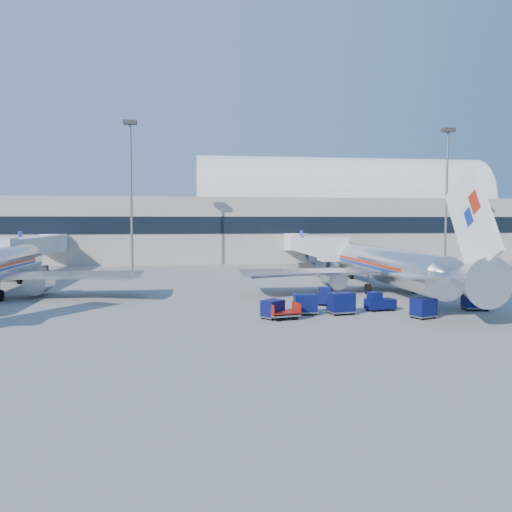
{
  "coord_description": "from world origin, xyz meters",
  "views": [
    {
      "loc": [
        -10.88,
        -46.76,
        7.69
      ],
      "look_at": [
        -4.2,
        6.0,
        3.97
      ],
      "focal_mm": 35.0,
      "sensor_mm": 36.0,
      "label": 1
    }
  ],
  "objects": [
    {
      "name": "mast_east",
      "position": [
        30.0,
        30.0,
        14.79
      ],
      "size": [
        2.0,
        1.2,
        22.6
      ],
      "color": "slate",
      "rests_on": "ground"
    },
    {
      "name": "barrier_mid",
      "position": [
        21.3,
        2.0,
        0.45
      ],
      "size": [
        3.0,
        0.55,
        0.9
      ],
      "primitive_type": "cube",
      "color": "#9E9E96",
      "rests_on": "ground"
    },
    {
      "name": "tug_left",
      "position": [
        1.3,
        -2.27,
        0.77
      ],
      "size": [
        2.25,
        2.88,
        1.68
      ],
      "rotation": [
        0.0,
        0.0,
        1.14
      ],
      "color": "#090E43",
      "rests_on": "ground"
    },
    {
      "name": "barrier_near",
      "position": [
        18.0,
        2.0,
        0.45
      ],
      "size": [
        3.0,
        0.55,
        0.9
      ],
      "primitive_type": "cube",
      "color": "#9E9E96",
      "rests_on": "ground"
    },
    {
      "name": "ground",
      "position": [
        0.0,
        0.0,
        0.0
      ],
      "size": [
        260.0,
        260.0,
        0.0
      ],
      "primitive_type": "plane",
      "color": "gray",
      "rests_on": "ground"
    },
    {
      "name": "jetbridge_near",
      "position": [
        7.6,
        30.81,
        3.93
      ],
      "size": [
        4.4,
        27.5,
        6.25
      ],
      "color": "silver",
      "rests_on": "ground"
    },
    {
      "name": "tug_lead",
      "position": [
        4.97,
        -5.91,
        0.74
      ],
      "size": [
        2.65,
        1.58,
        1.63
      ],
      "rotation": [
        0.0,
        0.0,
        0.14
      ],
      "color": "#090E43",
      "rests_on": "ground"
    },
    {
      "name": "cart_solo_far",
      "position": [
        13.37,
        -6.67,
        0.98
      ],
      "size": [
        2.32,
        1.92,
        1.83
      ],
      "rotation": [
        0.0,
        0.0,
        -0.17
      ],
      "color": "#090E43",
      "rests_on": "ground"
    },
    {
      "name": "mast_west",
      "position": [
        -20.0,
        30.0,
        14.79
      ],
      "size": [
        2.0,
        1.2,
        22.6
      ],
      "color": "slate",
      "rests_on": "ground"
    },
    {
      "name": "airliner_main",
      "position": [
        10.0,
        4.51,
        2.93
      ],
      "size": [
        32.0,
        37.26,
        12.07
      ],
      "color": "silver",
      "rests_on": "ground"
    },
    {
      "name": "cart_open_red",
      "position": [
        -3.87,
        -8.67,
        0.45
      ],
      "size": [
        2.67,
        2.15,
        0.63
      ],
      "rotation": [
        0.0,
        0.0,
        0.23
      ],
      "color": "slate",
      "rests_on": "ground"
    },
    {
      "name": "cart_train_c",
      "position": [
        -4.69,
        -8.27,
        0.79
      ],
      "size": [
        2.12,
        2.05,
        1.49
      ],
      "rotation": [
        0.0,
        0.0,
        0.67
      ],
      "color": "#090E43",
      "rests_on": "ground"
    },
    {
      "name": "terminal",
      "position": [
        -13.6,
        55.96,
        7.52
      ],
      "size": [
        170.0,
        28.15,
        21.0
      ],
      "color": "#B2AA9E",
      "rests_on": "ground"
    },
    {
      "name": "tug_right",
      "position": [
        14.29,
        -4.95,
        0.63
      ],
      "size": [
        2.3,
        1.48,
        1.38
      ],
      "rotation": [
        0.0,
        0.0,
        -0.21
      ],
      "color": "#090E43",
      "rests_on": "ground"
    },
    {
      "name": "cart_solo_near",
      "position": [
        7.2,
        -9.63,
        0.84
      ],
      "size": [
        2.16,
        1.92,
        1.58
      ],
      "rotation": [
        0.0,
        0.0,
        0.36
      ],
      "color": "#090E43",
      "rests_on": "ground"
    },
    {
      "name": "cart_train_a",
      "position": [
        1.23,
        -7.13,
        0.97
      ],
      "size": [
        2.3,
        1.91,
        1.81
      ],
      "rotation": [
        0.0,
        0.0,
        0.18
      ],
      "color": "#090E43",
      "rests_on": "ground"
    },
    {
      "name": "cart_train_b",
      "position": [
        -1.7,
        -6.8,
        0.91
      ],
      "size": [
        2.02,
        1.59,
        1.7
      ],
      "rotation": [
        0.0,
        0.0,
        -0.06
      ],
      "color": "#090E43",
      "rests_on": "ground"
    },
    {
      "name": "jetbridge_mid",
      "position": [
        -34.4,
        30.81,
        3.93
      ],
      "size": [
        4.4,
        27.5,
        6.25
      ],
      "color": "silver",
      "rests_on": "ground"
    }
  ]
}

